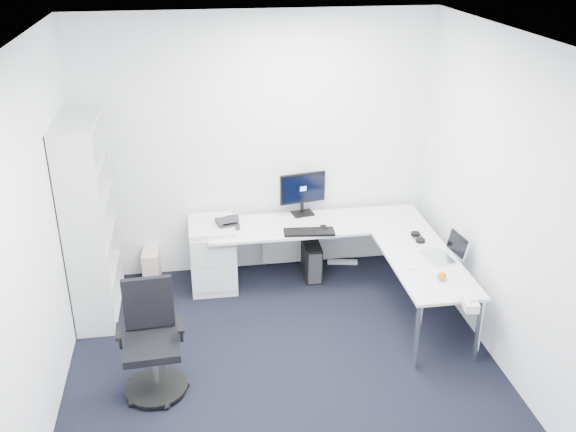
{
  "coord_description": "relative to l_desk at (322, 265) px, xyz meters",
  "views": [
    {
      "loc": [
        -0.65,
        -4.06,
        3.41
      ],
      "look_at": [
        0.15,
        1.05,
        1.05
      ],
      "focal_mm": 40.0,
      "sensor_mm": 36.0,
      "label": 1
    }
  ],
  "objects": [
    {
      "name": "orange_fruit",
      "position": [
        0.82,
        -0.98,
        0.36
      ],
      "size": [
        0.08,
        0.08,
        0.08
      ],
      "primitive_type": "sphere",
      "color": "orange",
      "rests_on": "l_desk"
    },
    {
      "name": "wall_right",
      "position": [
        1.25,
        -1.4,
        1.03
      ],
      "size": [
        0.02,
        4.2,
        2.7
      ],
      "primitive_type": "cube",
      "color": "white",
      "rests_on": "ground"
    },
    {
      "name": "ground",
      "position": [
        -0.55,
        -1.4,
        -0.32
      ],
      "size": [
        4.2,
        4.2,
        0.0
      ],
      "primitive_type": "plane",
      "color": "black"
    },
    {
      "name": "white_keyboard",
      "position": [
        0.65,
        -0.58,
        0.33
      ],
      "size": [
        0.16,
        0.42,
        0.01
      ],
      "primitive_type": "cube",
      "rotation": [
        0.0,
        0.0,
        -0.11
      ],
      "color": "white",
      "rests_on": "l_desk"
    },
    {
      "name": "tissue_box",
      "position": [
        0.89,
        -1.42,
        0.36
      ],
      "size": [
        0.14,
        0.22,
        0.07
      ],
      "primitive_type": "cube",
      "rotation": [
        0.0,
        0.0,
        -0.16
      ],
      "color": "white",
      "rests_on": "l_desk"
    },
    {
      "name": "task_chair",
      "position": [
        -1.61,
        -1.26,
        0.14
      ],
      "size": [
        0.55,
        0.55,
        0.93
      ],
      "primitive_type": null,
      "rotation": [
        0.0,
        0.0,
        0.05
      ],
      "color": "black",
      "rests_on": "ground"
    },
    {
      "name": "beige_pc_tower",
      "position": [
        -1.7,
        0.56,
        -0.15
      ],
      "size": [
        0.18,
        0.37,
        0.35
      ],
      "primitive_type": "cube",
      "rotation": [
        0.0,
        0.0,
        -0.04
      ],
      "color": "beige",
      "rests_on": "ground"
    },
    {
      "name": "monitor",
      "position": [
        -0.11,
        0.54,
        0.56
      ],
      "size": [
        0.51,
        0.24,
        0.47
      ],
      "primitive_type": null,
      "rotation": [
        0.0,
        0.0,
        0.18
      ],
      "color": "black",
      "rests_on": "l_desk"
    },
    {
      "name": "black_keyboard",
      "position": [
        -0.12,
        0.09,
        0.34
      ],
      "size": [
        0.51,
        0.22,
        0.02
      ],
      "primitive_type": "cube",
      "rotation": [
        0.0,
        0.0,
        -0.08
      ],
      "color": "black",
      "rests_on": "l_desk"
    },
    {
      "name": "black_pc_tower",
      "position": [
        -0.04,
        0.37,
        -0.13
      ],
      "size": [
        0.18,
        0.39,
        0.38
      ],
      "primitive_type": "cube",
      "rotation": [
        0.0,
        0.0,
        -0.02
      ],
      "color": "black",
      "rests_on": "ground"
    },
    {
      "name": "bookshelf",
      "position": [
        -2.17,
        0.05,
        0.63
      ],
      "size": [
        0.37,
        0.95,
        1.9
      ],
      "primitive_type": null,
      "color": "silver",
      "rests_on": "ground"
    },
    {
      "name": "wall_back",
      "position": [
        -0.55,
        0.7,
        1.03
      ],
      "size": [
        3.6,
        0.02,
        2.7
      ],
      "primitive_type": "cube",
      "color": "white",
      "rests_on": "ground"
    },
    {
      "name": "l_desk",
      "position": [
        0.0,
        0.0,
        0.0
      ],
      "size": [
        2.22,
        1.24,
        0.65
      ],
      "primitive_type": null,
      "color": "silver",
      "rests_on": "ground"
    },
    {
      "name": "ceiling",
      "position": [
        -0.55,
        -1.4,
        2.38
      ],
      "size": [
        4.2,
        4.2,
        0.0
      ],
      "primitive_type": "plane",
      "color": "white"
    },
    {
      "name": "mouse",
      "position": [
        0.04,
        0.15,
        0.34
      ],
      "size": [
        0.07,
        0.1,
        0.03
      ],
      "primitive_type": "cube",
      "rotation": [
        0.0,
        0.0,
        0.17
      ],
      "color": "black",
      "rests_on": "l_desk"
    },
    {
      "name": "power_strip",
      "position": [
        0.35,
        0.58,
        -0.31
      ],
      "size": [
        0.33,
        0.11,
        0.04
      ],
      "primitive_type": "cube",
      "rotation": [
        0.0,
        0.0,
        -0.18
      ],
      "color": "white",
      "rests_on": "ground"
    },
    {
      "name": "wall_left",
      "position": [
        -2.35,
        -1.4,
        1.03
      ],
      "size": [
        0.02,
        4.2,
        2.7
      ],
      "primitive_type": "cube",
      "color": "white",
      "rests_on": "ground"
    },
    {
      "name": "laptop",
      "position": [
        0.93,
        -0.6,
        0.44
      ],
      "size": [
        0.37,
        0.36,
        0.23
      ],
      "primitive_type": null,
      "rotation": [
        0.0,
        0.0,
        0.13
      ],
      "color": "silver",
      "rests_on": "l_desk"
    },
    {
      "name": "drawer_pedestal",
      "position": [
        -1.06,
        0.36,
        0.02
      ],
      "size": [
        0.45,
        0.56,
        0.69
      ],
      "primitive_type": "cube",
      "color": "silver",
      "rests_on": "ground"
    },
    {
      "name": "headphones",
      "position": [
        0.89,
        -0.19,
        0.35
      ],
      "size": [
        0.13,
        0.21,
        0.06
      ],
      "primitive_type": null,
      "rotation": [
        0.0,
        0.0,
        -0.01
      ],
      "color": "black",
      "rests_on": "l_desk"
    },
    {
      "name": "desk_phone",
      "position": [
        -0.91,
        0.34,
        0.39
      ],
      "size": [
        0.24,
        0.24,
        0.14
      ],
      "primitive_type": null,
      "rotation": [
        0.0,
        0.0,
        0.23
      ],
      "color": "#2A2A2C",
      "rests_on": "l_desk"
    }
  ]
}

